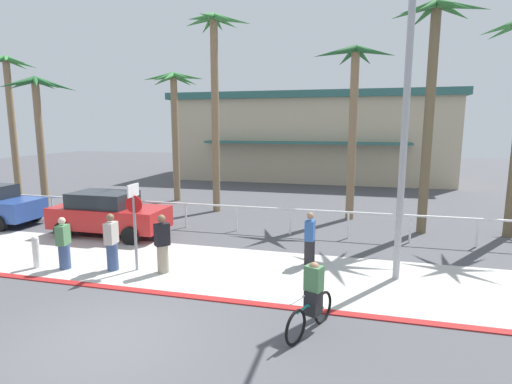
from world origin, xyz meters
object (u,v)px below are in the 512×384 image
(streetlight_curb, at_px, (406,122))
(car_red_1, at_px, (108,213))
(stop_sign_bike_lane, at_px, (134,215))
(pedestrian_0, at_px, (64,246))
(bollard_2, at_px, (36,251))
(palm_tree_5, at_px, (434,59))
(pedestrian_2, at_px, (162,246))
(palm_tree_4, at_px, (353,95))
(palm_tree_3, at_px, (215,69))
(pedestrian_3, at_px, (310,241))
(palm_tree_2, at_px, (175,101))
(palm_tree_1, at_px, (38,108))
(cyclist_teal_0, at_px, (312,299))
(palm_tree_0, at_px, (8,93))
(pedestrian_1, at_px, (112,245))

(streetlight_curb, distance_m, car_red_1, 11.09)
(stop_sign_bike_lane, distance_m, car_red_1, 4.43)
(pedestrian_0, bearing_deg, bollard_2, -170.97)
(bollard_2, bearing_deg, palm_tree_5, 31.29)
(pedestrian_2, bearing_deg, bollard_2, -171.40)
(car_red_1, xyz_separation_m, pedestrian_0, (0.93, -3.55, -0.15))
(car_red_1, bearing_deg, palm_tree_4, 30.11)
(bollard_2, relative_size, palm_tree_3, 0.11)
(streetlight_curb, xyz_separation_m, pedestrian_3, (-2.46, 0.74, -3.52))
(bollard_2, relative_size, streetlight_curb, 0.13)
(stop_sign_bike_lane, relative_size, pedestrian_2, 1.49)
(palm_tree_2, distance_m, palm_tree_3, 4.01)
(palm_tree_1, distance_m, palm_tree_4, 15.51)
(palm_tree_3, bearing_deg, palm_tree_5, -10.82)
(bollard_2, distance_m, streetlight_curb, 11.05)
(palm_tree_5, xyz_separation_m, pedestrian_0, (-10.82, -6.97, -5.90))
(stop_sign_bike_lane, bearing_deg, palm_tree_3, 93.52)
(streetlight_curb, distance_m, cyclist_teal_0, 5.17)
(pedestrian_0, bearing_deg, palm_tree_3, 79.60)
(bollard_2, distance_m, pedestrian_2, 3.87)
(bollard_2, bearing_deg, stop_sign_bike_lane, 10.71)
(palm_tree_3, relative_size, pedestrian_2, 5.41)
(car_red_1, distance_m, pedestrian_0, 3.67)
(palm_tree_3, distance_m, pedestrian_3, 10.42)
(streetlight_curb, height_order, palm_tree_2, streetlight_curb)
(palm_tree_0, relative_size, cyclist_teal_0, 4.71)
(palm_tree_0, distance_m, palm_tree_1, 3.59)
(streetlight_curb, bearing_deg, pedestrian_3, 163.15)
(car_red_1, xyz_separation_m, pedestrian_1, (2.36, -3.29, -0.08))
(palm_tree_4, distance_m, pedestrian_3, 8.15)
(palm_tree_0, bearing_deg, pedestrian_2, -32.30)
(stop_sign_bike_lane, height_order, cyclist_teal_0, stop_sign_bike_lane)
(palm_tree_4, relative_size, pedestrian_1, 4.46)
(palm_tree_4, xyz_separation_m, palm_tree_5, (2.88, -1.72, 1.13))
(stop_sign_bike_lane, distance_m, palm_tree_3, 9.77)
(palm_tree_2, distance_m, palm_tree_5, 13.00)
(palm_tree_0, xyz_separation_m, palm_tree_3, (12.29, -0.33, 0.83))
(cyclist_teal_0, height_order, pedestrian_3, pedestrian_3)
(palm_tree_0, xyz_separation_m, palm_tree_5, (21.51, -2.09, 0.64))
(palm_tree_5, height_order, pedestrian_2, palm_tree_5)
(streetlight_curb, height_order, pedestrian_1, streetlight_curb)
(car_red_1, bearing_deg, palm_tree_1, 148.15)
(palm_tree_3, height_order, pedestrian_2, palm_tree_3)
(bollard_2, height_order, car_red_1, car_red_1)
(stop_sign_bike_lane, bearing_deg, palm_tree_1, 143.17)
(bollard_2, distance_m, pedestrian_0, 0.90)
(cyclist_teal_0, bearing_deg, streetlight_curb, 58.71)
(bollard_2, height_order, palm_tree_0, palm_tree_0)
(palm_tree_2, bearing_deg, cyclist_teal_0, -54.59)
(stop_sign_bike_lane, xyz_separation_m, palm_tree_3, (-0.51, 8.30, 5.13))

